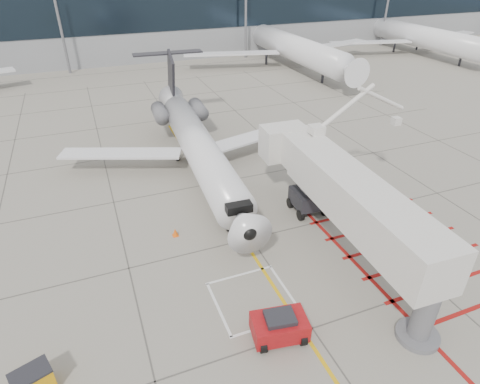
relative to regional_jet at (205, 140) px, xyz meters
name	(u,v)px	position (x,y,z in m)	size (l,w,h in m)	color
ground_plane	(277,277)	(0.53, -12.14, -3.88)	(260.00, 260.00, 0.00)	gray
regional_jet	(205,140)	(0.00, 0.00, 0.00)	(23.46, 29.57, 7.75)	silver
jet_bridge	(358,210)	(5.37, -12.30, -0.25)	(8.60, 18.15, 7.26)	silver
pushback_tug	(279,326)	(-1.28, -15.96, -3.10)	(2.66, 1.66, 1.55)	#9F0F13
spill_bin	(33,382)	(-12.31, -14.73, -3.21)	(1.53, 1.02, 1.33)	orange
baggage_cart	(234,219)	(0.03, -6.32, -3.32)	(1.76, 1.11, 1.11)	#515055
ground_power_unit	(349,186)	(9.60, -6.04, -2.85)	(2.60, 1.52, 2.06)	silver
cone_nose	(175,232)	(-4.07, -5.98, -3.59)	(0.41, 0.41, 0.57)	#E9550C
cone_side	(220,207)	(-0.25, -4.20, -3.60)	(0.40, 0.40, 0.56)	#EB3D0C
terminal_building	(168,8)	(10.53, 57.86, 3.12)	(180.00, 28.00, 14.00)	gray
terminal_glass_band	(186,11)	(10.53, 43.81, 4.12)	(180.00, 0.10, 6.00)	black
bg_aircraft_c	(288,29)	(24.72, 33.86, 1.84)	(34.30, 38.11, 11.43)	silver
bg_aircraft_d	(418,21)	(51.50, 33.86, 1.69)	(33.41, 37.12, 11.14)	silver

